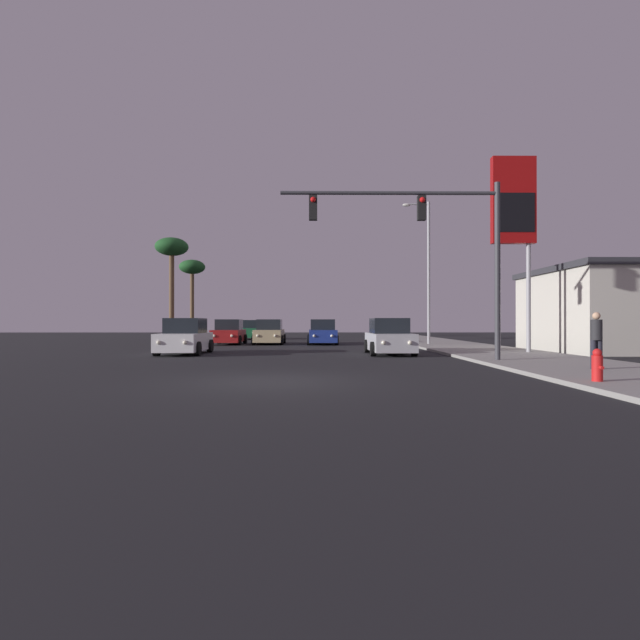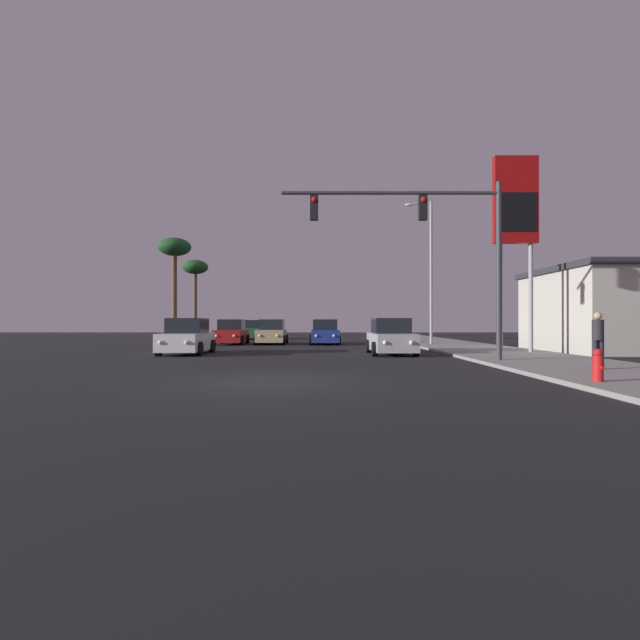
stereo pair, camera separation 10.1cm
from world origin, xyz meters
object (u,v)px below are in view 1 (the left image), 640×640
object	(u,v)px
car_white	(185,338)
gas_station_sign	(513,211)
car_tan	(269,333)
traffic_light_mast	(434,233)
street_lamp	(427,265)
palm_tree_far	(192,270)
car_green	(250,330)
car_blue	(322,333)
pedestrian_on_sidewalk	(596,338)
car_red	(229,333)
palm_tree_mid	(172,252)
fire_hydrant	(597,365)
car_silver	(389,338)

from	to	relation	value
car_white	gas_station_sign	xyz separation A→B (m)	(15.24, -0.47, 5.86)
car_tan	traffic_light_mast	size ratio (longest dim) A/B	0.54
car_tan	street_lamp	size ratio (longest dim) A/B	0.48
palm_tree_far	car_green	bearing A→B (deg)	-25.70
gas_station_sign	car_blue	bearing A→B (deg)	128.97
pedestrian_on_sidewalk	car_red	bearing A→B (deg)	126.49
car_green	gas_station_sign	xyz separation A→B (m)	(14.92, -20.89, 5.86)
car_blue	gas_station_sign	xyz separation A→B (m)	(8.68, -10.73, 5.86)
car_red	car_green	bearing A→B (deg)	-91.30
car_red	palm_tree_mid	bearing A→B (deg)	-32.73
car_red	fire_hydrant	bearing A→B (deg)	118.43
traffic_light_mast	pedestrian_on_sidewalk	size ratio (longest dim) A/B	4.82
car_green	palm_tree_mid	xyz separation A→B (m)	(-4.77, -7.23, 5.89)
car_green	fire_hydrant	xyz separation A→B (m)	(12.36, -32.24, -0.27)
palm_tree_mid	palm_tree_far	xyz separation A→B (m)	(-0.99, 10.00, -0.33)
car_green	traffic_light_mast	xyz separation A→B (m)	(10.12, -25.61, 4.00)
traffic_light_mast	palm_tree_mid	size ratio (longest dim) A/B	1.05
street_lamp	fire_hydrant	xyz separation A→B (m)	(-0.45, -19.93, -4.63)
car_tan	car_white	size ratio (longest dim) A/B	1.00
car_silver	car_blue	world-z (taller)	same
gas_station_sign	car_green	bearing A→B (deg)	125.54
car_blue	car_white	bearing A→B (deg)	56.50
gas_station_sign	palm_tree_far	size ratio (longest dim) A/B	1.23
traffic_light_mast	car_white	bearing A→B (deg)	153.61
car_red	car_green	world-z (taller)	same
car_blue	palm_tree_far	xyz separation A→B (m)	(-12.00, 12.94, 5.56)
traffic_light_mast	palm_tree_far	size ratio (longest dim) A/B	1.10
street_lamp	pedestrian_on_sidewalk	world-z (taller)	street_lamp
pedestrian_on_sidewalk	street_lamp	bearing A→B (deg)	94.16
car_white	palm_tree_far	size ratio (longest dim) A/B	0.59
fire_hydrant	palm_tree_mid	bearing A→B (deg)	124.41
car_white	palm_tree_mid	bearing A→B (deg)	-71.90
car_green	gas_station_sign	world-z (taller)	gas_station_sign
car_silver	palm_tree_far	world-z (taller)	palm_tree_far
car_red	palm_tree_far	bearing A→B (deg)	-67.14
car_silver	palm_tree_far	xyz separation A→B (m)	(-14.98, 23.45, 5.56)
car_white	fire_hydrant	size ratio (longest dim) A/B	5.68
car_blue	car_tan	bearing A→B (deg)	-5.09
car_blue	street_lamp	bearing A→B (deg)	161.06
fire_hydrant	car_tan	bearing A→B (deg)	113.51
pedestrian_on_sidewalk	palm_tree_far	distance (m)	38.00
car_blue	pedestrian_on_sidewalk	distance (m)	20.60
car_silver	pedestrian_on_sidewalk	size ratio (longest dim) A/B	2.59
car_silver	traffic_light_mast	xyz separation A→B (m)	(0.91, -4.93, 4.00)
car_tan	pedestrian_on_sidewalk	xyz separation A→B (m)	(11.40, -19.32, 0.27)
car_tan	street_lamp	bearing A→B (deg)	166.40
traffic_light_mast	palm_tree_far	xyz separation A→B (m)	(-15.88, 28.38, 1.55)
fire_hydrant	car_silver	bearing A→B (deg)	105.22
car_tan	car_red	xyz separation A→B (m)	(-2.71, -0.24, 0.00)
car_green	palm_tree_far	distance (m)	8.47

